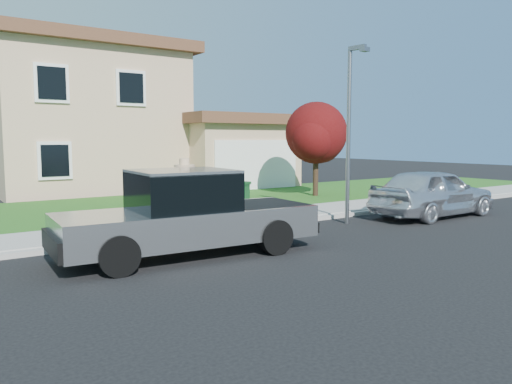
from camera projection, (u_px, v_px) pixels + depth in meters
ground at (301, 251)px, 10.90m from camera, size 80.00×80.00×0.00m
curb at (262, 225)px, 13.83m from camera, size 40.00×0.20×0.12m
sidewalk at (240, 219)px, 14.73m from camera, size 40.00×2.00×0.15m
lawn at (173, 204)px, 18.40m from camera, size 40.00×7.00×0.10m
house at (109, 124)px, 24.68m from camera, size 14.00×11.30×6.85m
pickup_truck at (188, 216)px, 10.39m from camera, size 5.61×2.31×1.81m
woman at (185, 203)px, 11.70m from camera, size 0.73×0.55×1.98m
sedan at (433, 193)px, 15.61m from camera, size 4.53×1.82×1.54m
ornamental_tree at (317, 136)px, 20.54m from camera, size 2.82×2.54×3.87m
trash_bin at (234, 200)px, 14.49m from camera, size 0.85×0.91×1.06m
street_lamp at (350, 124)px, 14.13m from camera, size 0.27×0.65×5.01m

